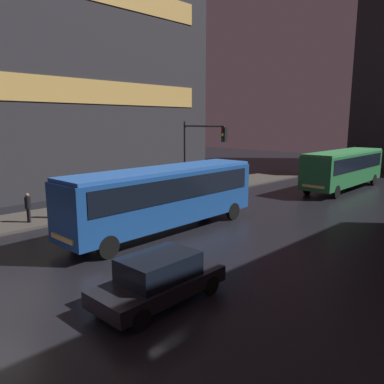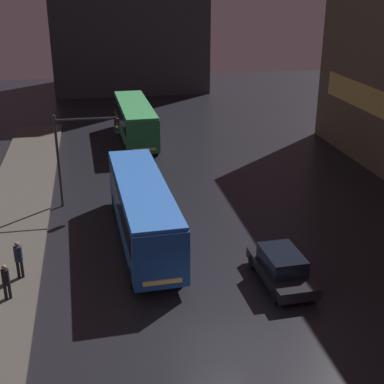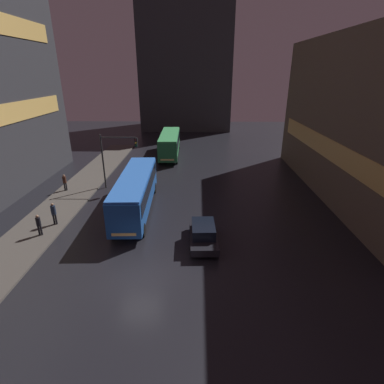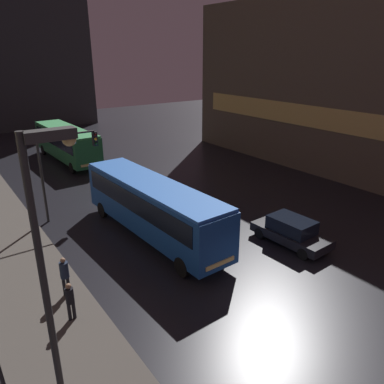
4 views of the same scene
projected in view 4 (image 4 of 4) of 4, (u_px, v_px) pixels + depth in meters
name	position (u px, v px, depth m)	size (l,w,h in m)	color
ground_plane	(302.00, 306.00, 15.79)	(120.00, 120.00, 0.00)	black
sidewalk_left	(21.00, 268.00, 18.47)	(4.00, 48.00, 0.15)	#47423D
building_right_block	(336.00, 83.00, 34.49)	(10.07, 27.76, 14.68)	brown
building_far_backdrop	(11.00, 37.00, 51.68)	(18.07, 12.00, 23.94)	#2D2D33
bus_near	(152.00, 204.00, 21.05)	(2.93, 11.61, 3.33)	#194793
bus_far	(67.00, 141.00, 35.94)	(2.85, 11.09, 3.25)	#236B38
car_taxi	(291.00, 231.00, 20.65)	(2.06, 4.47, 1.54)	black
pedestrian_mid	(70.00, 299.00, 14.50)	(0.45, 0.45, 1.64)	black
pedestrian_far	(65.00, 273.00, 15.94)	(0.40, 0.40, 1.82)	black
traffic_light_main	(63.00, 159.00, 23.03)	(3.77, 0.35, 5.66)	#2D2D2D
street_lamp_sidewalk	(49.00, 253.00, 8.81)	(1.25, 0.36, 8.41)	#2D2D2D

